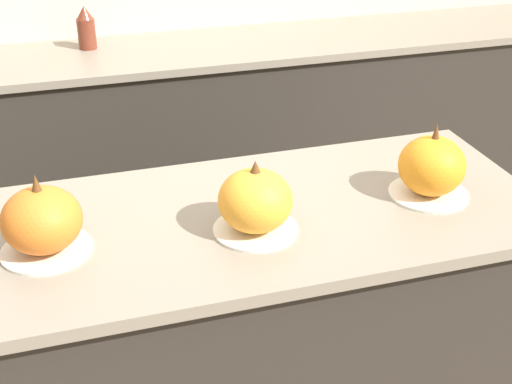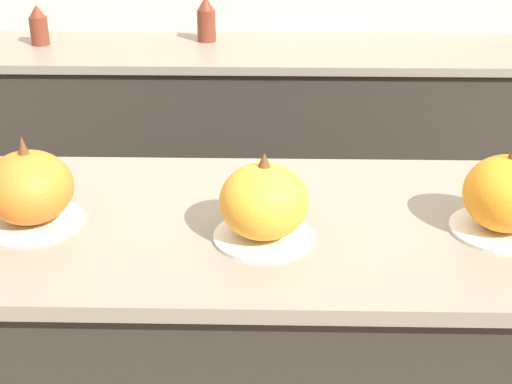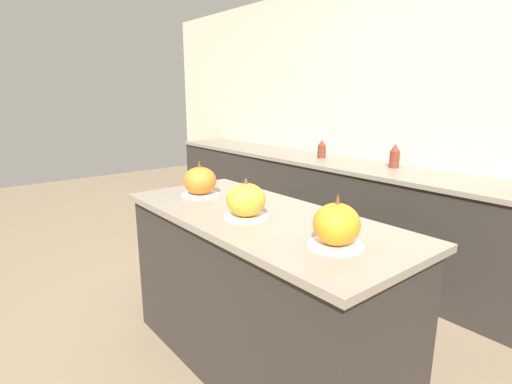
{
  "view_description": "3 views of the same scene",
  "coord_description": "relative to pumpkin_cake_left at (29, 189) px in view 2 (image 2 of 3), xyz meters",
  "views": [
    {
      "loc": [
        -0.47,
        -1.63,
        1.87
      ],
      "look_at": [
        0.02,
        -0.03,
        0.97
      ],
      "focal_mm": 50.0,
      "sensor_mm": 36.0,
      "label": 1
    },
    {
      "loc": [
        0.01,
        -1.48,
        1.67
      ],
      "look_at": [
        -0.02,
        -0.01,
        0.96
      ],
      "focal_mm": 50.0,
      "sensor_mm": 36.0,
      "label": 2
    },
    {
      "loc": [
        1.52,
        -1.26,
        1.49
      ],
      "look_at": [
        -0.02,
        -0.01,
        1.0
      ],
      "focal_mm": 28.0,
      "sensor_mm": 36.0,
      "label": 3
    }
  ],
  "objects": [
    {
      "name": "back_counter",
      "position": [
        0.53,
        1.57,
        -0.52
      ],
      "size": [
        6.0,
        0.6,
        0.9
      ],
      "color": "#2D2823",
      "rests_on": "ground_plane"
    },
    {
      "name": "bottle_short",
      "position": [
        -0.46,
        1.61,
        0.01
      ],
      "size": [
        0.08,
        0.08,
        0.17
      ],
      "color": "maroon",
      "rests_on": "back_counter"
    },
    {
      "name": "pumpkin_cake_right",
      "position": [
        1.07,
        -0.01,
        0.0
      ],
      "size": [
        0.23,
        0.23,
        0.22
      ],
      "color": "silver",
      "rests_on": "kitchen_island"
    },
    {
      "name": "pumpkin_cake_center",
      "position": [
        0.53,
        -0.06,
        0.0
      ],
      "size": [
        0.23,
        0.23,
        0.21
      ],
      "color": "silver",
      "rests_on": "kitchen_island"
    },
    {
      "name": "kitchen_island",
      "position": [
        0.53,
        0.03,
        -0.53
      ],
      "size": [
        1.69,
        0.73,
        0.89
      ],
      "color": "#2D2823",
      "rests_on": "ground_plane"
    },
    {
      "name": "bottle_tall",
      "position": [
        0.26,
        1.69,
        0.02
      ],
      "size": [
        0.08,
        0.08,
        0.2
      ],
      "color": "maroon",
      "rests_on": "back_counter"
    },
    {
      "name": "pumpkin_cake_left",
      "position": [
        0.0,
        0.0,
        0.0
      ],
      "size": [
        0.23,
        0.23,
        0.22
      ],
      "color": "silver",
      "rests_on": "kitchen_island"
    }
  ]
}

